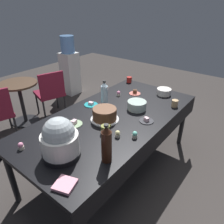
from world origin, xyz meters
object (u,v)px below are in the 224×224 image
Objects in this scene: dessert_plate_teal at (91,104)px; cupcake_berry at (118,134)px; dessert_plate_charcoal at (146,120)px; cupcake_cocoa at (135,135)px; dessert_plate_coral at (135,93)px; coffee_mug_red at (129,80)px; glass_salad_bowl at (137,105)px; slow_cooker at (60,140)px; cupcake_vanilla at (119,93)px; frosted_layer_cake at (105,114)px; coffee_mug_tan at (175,103)px; cupcake_lemon at (100,108)px; cupcake_mint at (21,146)px; ceramic_snack_bowl at (164,92)px; soda_bottle_water at (104,93)px; round_cafe_table at (20,96)px; soda_bottle_cola at (107,144)px; maroon_chair_right at (50,91)px; coffee_mug_olive at (106,129)px; potluck_table at (112,121)px; water_cooler at (70,67)px.

dessert_plate_teal is 0.74m from cupcake_berry.
dessert_plate_charcoal is 0.42m from cupcake_berry.
dessert_plate_coral is at bearing 32.62° from cupcake_cocoa.
glass_salad_bowl is at bearing -140.35° from coffee_mug_red.
slow_cooker reaches higher than cupcake_vanilla.
coffee_mug_red reaches higher than dessert_plate_teal.
coffee_mug_tan is at bearing -31.16° from frosted_layer_cake.
cupcake_lemon is 1.00× the size of cupcake_mint.
cupcake_vanilla is (-0.41, 0.46, -0.01)m from ceramic_snack_bowl.
glass_salad_bowl is 3.29× the size of cupcake_cocoa.
cupcake_mint is at bearing -179.63° from soda_bottle_water.
soda_bottle_water is 1.66m from round_cafe_table.
slow_cooker reaches higher than cupcake_berry.
slow_cooker is at bearing 119.11° from soda_bottle_cola.
frosted_layer_cake reaches higher than cupcake_mint.
dessert_plate_charcoal is at bearing -29.87° from cupcake_mint.
glass_salad_bowl reaches higher than coffee_mug_red.
ceramic_snack_bowl is at bearing 12.15° from cupcake_cocoa.
dessert_plate_coral is 1.57m from maroon_chair_right.
maroon_chair_right is (0.49, 1.63, -0.32)m from frosted_layer_cake.
maroon_chair_right is (0.66, 1.93, -0.29)m from cupcake_berry.
soda_bottle_cola is 2.72× the size of coffee_mug_olive.
cupcake_cocoa is 0.16m from cupcake_berry.
dessert_plate_charcoal is 2.26× the size of cupcake_cocoa.
cupcake_cocoa is (0.59, -0.34, -0.13)m from slow_cooker.
glass_salad_bowl reaches higher than cupcake_vanilla.
dessert_plate_teal is 1.52m from round_cafe_table.
ceramic_snack_bowl is 1.18m from cupcake_berry.
potluck_table is at bearing -88.47° from round_cafe_table.
ceramic_snack_bowl and coffee_mug_tan have the same top height.
coffee_mug_red is 1.79m from water_cooler.
frosted_layer_cake is 2.65× the size of coffee_mug_red.
dessert_plate_coral is 2.30× the size of cupcake_mint.
soda_bottle_cola is (-0.60, -0.41, 0.22)m from potluck_table.
ceramic_snack_bowl is at bearing -5.96° from glass_salad_bowl.
dessert_plate_teal is at bearing 28.38° from slow_cooker.
soda_bottle_water reaches higher than cupcake_mint.
soda_bottle_water reaches higher than dessert_plate_charcoal.
glass_salad_bowl is 0.43m from cupcake_lemon.
coffee_mug_olive is (-1.20, 0.03, 0.00)m from ceramic_snack_bowl.
dessert_plate_teal reaches higher than round_cafe_table.
coffee_mug_tan reaches higher than dessert_plate_teal.
potluck_table is 13.17× the size of dessert_plate_teal.
cupcake_lemon is (-0.48, -0.08, 0.00)m from cupcake_vanilla.
cupcake_lemon is at bearing 175.37° from dessert_plate_coral.
dessert_plate_charcoal is 2.26× the size of cupcake_vanilla.
soda_bottle_water reaches higher than glass_salad_bowl.
ceramic_snack_bowl is 1.24× the size of dessert_plate_charcoal.
coffee_mug_red reaches higher than cupcake_mint.
slow_cooker is 0.50× the size of round_cafe_table.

